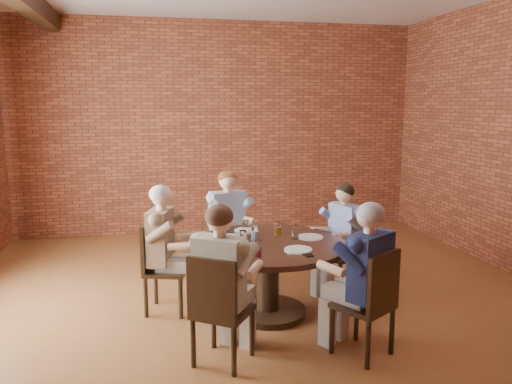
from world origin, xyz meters
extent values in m
plane|color=brown|center=(0.00, 0.00, 0.00)|extent=(7.00, 7.00, 0.00)
plane|color=brown|center=(0.00, 3.50, 1.70)|extent=(7.00, 0.00, 7.00)
cylinder|color=black|center=(0.02, 0.00, 0.03)|extent=(0.77, 0.77, 0.06)
cylinder|color=black|center=(0.02, 0.00, 0.35)|extent=(0.22, 0.22, 0.64)
cylinder|color=#3C1F16|center=(0.02, 0.00, 0.72)|extent=(1.54, 1.54, 0.05)
cube|color=black|center=(0.94, 0.40, 0.43)|extent=(0.50, 0.50, 0.04)
cube|color=black|center=(1.09, 0.47, 0.67)|extent=(0.19, 0.36, 0.43)
cylinder|color=black|center=(0.73, 0.48, 0.21)|extent=(0.04, 0.04, 0.41)
cylinder|color=black|center=(0.86, 0.19, 0.21)|extent=(0.04, 0.04, 0.41)
cylinder|color=black|center=(1.02, 0.61, 0.21)|extent=(0.04, 0.04, 0.41)
cylinder|color=black|center=(1.15, 0.32, 0.21)|extent=(0.04, 0.04, 0.41)
cube|color=black|center=(-0.20, 1.10, 0.43)|extent=(0.49, 0.49, 0.04)
cube|color=black|center=(-0.24, 1.28, 0.69)|extent=(0.42, 0.12, 0.48)
cylinder|color=black|center=(-0.34, 0.89, 0.21)|extent=(0.04, 0.04, 0.41)
cylinder|color=black|center=(0.01, 0.96, 0.21)|extent=(0.04, 0.04, 0.41)
cylinder|color=black|center=(-0.41, 1.24, 0.21)|extent=(0.04, 0.04, 0.41)
cylinder|color=black|center=(-0.07, 1.31, 0.21)|extent=(0.04, 0.04, 0.41)
cube|color=black|center=(-0.96, 0.28, 0.43)|extent=(0.51, 0.51, 0.04)
cube|color=black|center=(-1.14, 0.34, 0.68)|extent=(0.15, 0.40, 0.47)
cylinder|color=black|center=(-0.84, 0.07, 0.21)|extent=(0.04, 0.04, 0.41)
cylinder|color=black|center=(-0.74, 0.40, 0.21)|extent=(0.04, 0.04, 0.41)
cylinder|color=black|center=(-1.18, 0.17, 0.21)|extent=(0.04, 0.04, 0.41)
cylinder|color=black|center=(-1.08, 0.50, 0.21)|extent=(0.04, 0.04, 0.41)
cube|color=black|center=(-0.54, -0.84, 0.43)|extent=(0.58, 0.58, 0.04)
cube|color=black|center=(-0.65, -1.00, 0.69)|extent=(0.37, 0.27, 0.48)
cylinder|color=black|center=(-0.29, -0.79, 0.21)|extent=(0.04, 0.04, 0.41)
cylinder|color=black|center=(-0.59, -0.59, 0.21)|extent=(0.04, 0.04, 0.41)
cylinder|color=black|center=(-0.49, -1.09, 0.21)|extent=(0.04, 0.04, 0.41)
cylinder|color=black|center=(-0.79, -0.89, 0.21)|extent=(0.04, 0.04, 0.41)
cube|color=black|center=(0.62, -0.95, 0.43)|extent=(0.57, 0.57, 0.04)
cube|color=black|center=(0.72, -1.11, 0.69)|extent=(0.37, 0.25, 0.47)
cylinder|color=black|center=(0.67, -0.70, 0.21)|extent=(0.04, 0.04, 0.41)
cylinder|color=black|center=(0.37, -0.89, 0.21)|extent=(0.04, 0.04, 0.41)
cylinder|color=black|center=(0.86, -1.00, 0.21)|extent=(0.04, 0.04, 0.41)
cylinder|color=black|center=(0.56, -1.19, 0.21)|extent=(0.04, 0.04, 0.41)
cylinder|color=white|center=(0.48, 0.07, 0.76)|extent=(0.26, 0.26, 0.01)
cylinder|color=white|center=(-0.11, 0.45, 0.76)|extent=(0.26, 0.26, 0.01)
cylinder|color=white|center=(-0.33, 0.22, 0.76)|extent=(0.26, 0.26, 0.01)
cylinder|color=white|center=(0.23, -0.33, 0.76)|extent=(0.26, 0.26, 0.01)
cylinder|color=white|center=(0.32, 0.06, 0.82)|extent=(0.07, 0.07, 0.14)
cylinder|color=white|center=(0.17, 0.21, 0.82)|extent=(0.07, 0.07, 0.14)
cylinder|color=white|center=(-0.13, 0.38, 0.82)|extent=(0.07, 0.07, 0.14)
cylinder|color=white|center=(-0.09, 0.09, 0.82)|extent=(0.07, 0.07, 0.14)
cylinder|color=white|center=(-0.24, -0.04, 0.82)|extent=(0.07, 0.07, 0.14)
cylinder|color=white|center=(-0.17, -0.44, 0.82)|extent=(0.07, 0.07, 0.14)
cube|color=black|center=(0.27, -0.49, 0.75)|extent=(0.09, 0.16, 0.01)
camera|label=1|loc=(-1.04, -4.62, 2.09)|focal=35.00mm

